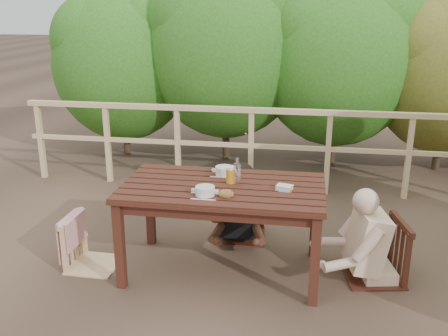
% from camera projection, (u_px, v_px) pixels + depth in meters
% --- Properties ---
extents(ground, '(60.00, 60.00, 0.00)m').
position_uv_depth(ground, '(223.00, 270.00, 4.35)').
color(ground, brown).
rests_on(ground, ground).
extents(table, '(1.63, 0.92, 0.75)m').
position_uv_depth(table, '(223.00, 230.00, 4.24)').
color(table, '#381810').
rests_on(table, ground).
extents(chair_left, '(0.43, 0.43, 0.85)m').
position_uv_depth(chair_left, '(91.00, 221.00, 4.30)').
color(chair_left, '#D7AF7E').
rests_on(chair_left, ground).
extents(chair_far, '(0.50, 0.50, 0.94)m').
position_uv_depth(chair_far, '(241.00, 191.00, 4.83)').
color(chair_far, '#381810').
rests_on(chair_far, ground).
extents(chair_right, '(0.55, 0.55, 0.95)m').
position_uv_depth(chair_right, '(377.00, 224.00, 4.10)').
color(chair_right, '#381810').
rests_on(chair_right, ground).
extents(woman, '(0.53, 0.63, 1.21)m').
position_uv_depth(woman, '(241.00, 177.00, 4.81)').
color(woman, black).
rests_on(woman, ground).
extents(diner_right, '(0.72, 0.63, 1.28)m').
position_uv_depth(diner_right, '(383.00, 205.00, 4.05)').
color(diner_right, beige).
rests_on(diner_right, ground).
extents(railing, '(5.60, 0.10, 1.01)m').
position_uv_depth(railing, '(251.00, 149.00, 6.07)').
color(railing, '#D7AF7E').
rests_on(railing, ground).
extents(hedge_row, '(6.60, 1.60, 3.80)m').
position_uv_depth(hedge_row, '(294.00, 24.00, 6.70)').
color(hedge_row, '#2B601A').
rests_on(hedge_row, ground).
extents(soup_near, '(0.25, 0.25, 0.08)m').
position_uv_depth(soup_near, '(205.00, 192.00, 3.90)').
color(soup_near, silver).
rests_on(soup_near, table).
extents(soup_far, '(0.26, 0.26, 0.09)m').
position_uv_depth(soup_far, '(224.00, 171.00, 4.36)').
color(soup_far, white).
rests_on(soup_far, table).
extents(bread_roll, '(0.12, 0.09, 0.07)m').
position_uv_depth(bread_roll, '(226.00, 194.00, 3.87)').
color(bread_roll, '#A56834').
rests_on(bread_roll, table).
extents(beer_glass, '(0.08, 0.08, 0.16)m').
position_uv_depth(beer_glass, '(231.00, 176.00, 4.15)').
color(beer_glass, orange).
rests_on(beer_glass, table).
extents(bottle, '(0.06, 0.06, 0.24)m').
position_uv_depth(bottle, '(237.00, 172.00, 4.11)').
color(bottle, silver).
rests_on(bottle, table).
extents(tumbler, '(0.07, 0.07, 0.08)m').
position_uv_depth(tumbler, '(228.00, 195.00, 3.84)').
color(tumbler, silver).
rests_on(tumbler, table).
extents(butter_tub, '(0.14, 0.12, 0.05)m').
position_uv_depth(butter_tub, '(284.00, 188.00, 4.01)').
color(butter_tub, white).
rests_on(butter_tub, table).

